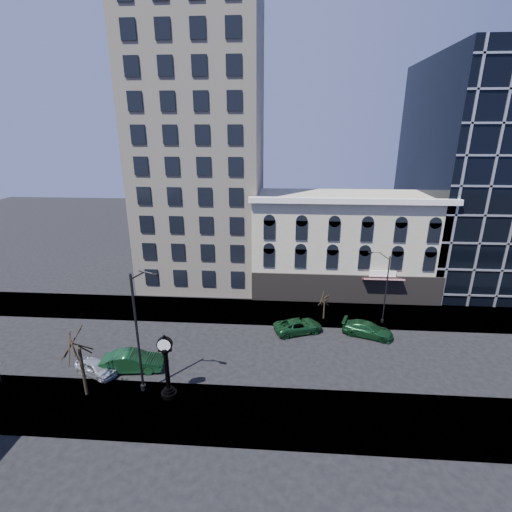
# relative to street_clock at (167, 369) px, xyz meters

# --- Properties ---
(ground) EXTENTS (160.00, 160.00, 0.00)m
(ground) POSITION_rel_street_clock_xyz_m (3.92, 6.51, -2.50)
(ground) COLOR black
(ground) RESTS_ON ground
(sidewalk_far) EXTENTS (160.00, 6.00, 0.12)m
(sidewalk_far) POSITION_rel_street_clock_xyz_m (3.92, 14.51, -2.44)
(sidewalk_far) COLOR gray
(sidewalk_far) RESTS_ON ground
(sidewalk_near) EXTENTS (160.00, 6.00, 0.12)m
(sidewalk_near) POSITION_rel_street_clock_xyz_m (3.92, -1.49, -2.44)
(sidewalk_near) COLOR gray
(sidewalk_near) RESTS_ON ground
(cream_tower) EXTENTS (15.90, 15.40, 42.50)m
(cream_tower) POSITION_rel_street_clock_xyz_m (-2.20, 25.40, 16.82)
(cream_tower) COLOR beige
(cream_tower) RESTS_ON ground
(victorian_row) EXTENTS (22.60, 11.19, 12.50)m
(victorian_row) POSITION_rel_street_clock_xyz_m (15.92, 22.41, 3.50)
(victorian_row) COLOR beige
(victorian_row) RESTS_ON ground
(glass_office) EXTENTS (20.00, 20.15, 28.00)m
(glass_office) POSITION_rel_street_clock_xyz_m (35.92, 27.42, 11.50)
(glass_office) COLOR black
(glass_office) RESTS_ON ground
(street_clock) EXTENTS (1.19, 1.19, 5.26)m
(street_clock) POSITION_rel_street_clock_xyz_m (0.00, 0.00, 0.00)
(street_clock) COLOR black
(street_clock) RESTS_ON sidewalk_near
(street_lamp_near) EXTENTS (2.61, 0.98, 10.30)m
(street_lamp_near) POSITION_rel_street_clock_xyz_m (-1.46, 0.31, 5.40)
(street_lamp_near) COLOR black
(street_lamp_near) RESTS_ON sidewalk_near
(street_lamp_far) EXTENTS (1.93, 0.93, 7.83)m
(street_lamp_far) POSITION_rel_street_clock_xyz_m (18.61, 13.03, 3.53)
(street_lamp_far) COLOR black
(street_lamp_far) RESTS_ON sidewalk_far
(bare_tree_near) EXTENTS (3.82, 3.82, 6.56)m
(bare_tree_near) POSITION_rel_street_clock_xyz_m (-6.36, -0.29, 2.58)
(bare_tree_near) COLOR black
(bare_tree_near) RESTS_ON sidewalk_near
(bare_tree_far) EXTENTS (2.01, 2.01, 3.46)m
(bare_tree_far) POSITION_rel_street_clock_xyz_m (13.04, 13.27, 0.22)
(bare_tree_far) COLOR black
(bare_tree_far) RESTS_ON sidewalk_far
(car_near_a) EXTENTS (4.16, 2.95, 1.32)m
(car_near_a) POSITION_rel_street_clock_xyz_m (-6.86, 2.28, -1.84)
(car_near_a) COLOR #A5A8AD
(car_near_a) RESTS_ON ground
(car_near_b) EXTENTS (5.30, 2.41, 1.69)m
(car_near_b) POSITION_rel_street_clock_xyz_m (-4.05, 3.11, -1.66)
(car_near_b) COLOR #143F1E
(car_near_b) RESTS_ON ground
(car_far_a) EXTENTS (5.37, 3.80, 1.36)m
(car_far_a) POSITION_rel_street_clock_xyz_m (10.19, 10.43, -1.82)
(car_far_a) COLOR #143F1E
(car_far_a) RESTS_ON ground
(car_far_b) EXTENTS (5.28, 3.50, 1.42)m
(car_far_b) POSITION_rel_street_clock_xyz_m (17.02, 10.20, -1.79)
(car_far_b) COLOR #143F1E
(car_far_b) RESTS_ON ground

